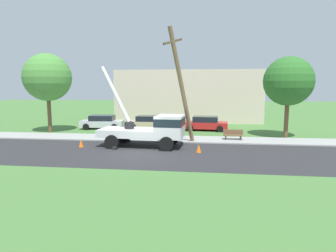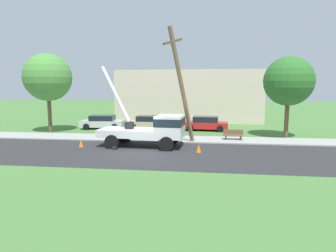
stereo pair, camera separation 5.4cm
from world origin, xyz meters
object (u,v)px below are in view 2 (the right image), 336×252
object	(u,v)px
parked_sedan_silver	(103,122)
parked_sedan_red	(206,123)
traffic_cone_behind	(81,143)
leaning_utility_pole	(182,86)
traffic_cone_ahead	(199,148)
parked_sedan_tan	(149,123)
roadside_tree_far	(48,78)
park_bench	(233,135)
roadside_tree_near	(289,81)
utility_truck	(153,128)

from	to	relation	value
parked_sedan_silver	parked_sedan_red	size ratio (longest dim) A/B	1.01
traffic_cone_behind	parked_sedan_silver	size ratio (longest dim) A/B	0.12
leaning_utility_pole	parked_sedan_silver	size ratio (longest dim) A/B	1.92
traffic_cone_ahead	parked_sedan_silver	world-z (taller)	parked_sedan_silver
parked_sedan_tan	roadside_tree_far	distance (m)	10.68
park_bench	parked_sedan_silver	bearing A→B (deg)	158.15
traffic_cone_ahead	parked_sedan_silver	size ratio (longest dim) A/B	0.12
traffic_cone_behind	roadside_tree_far	xyz separation A→B (m)	(-5.88, 6.31, 4.97)
traffic_cone_ahead	roadside_tree_near	distance (m)	10.83
parked_sedan_silver	parked_sedan_tan	size ratio (longest dim) A/B	1.03
parked_sedan_tan	parked_sedan_red	bearing A→B (deg)	0.32
parked_sedan_tan	traffic_cone_behind	bearing A→B (deg)	-109.68
leaning_utility_pole	parked_sedan_red	distance (m)	8.44
parked_sedan_tan	park_bench	bearing A→B (deg)	-33.71
parked_sedan_red	leaning_utility_pole	bearing A→B (deg)	-104.40
traffic_cone_ahead	roadside_tree_far	distance (m)	16.84
park_bench	roadside_tree_near	world-z (taller)	roadside_tree_near
traffic_cone_ahead	traffic_cone_behind	size ratio (longest dim) A/B	1.00
utility_truck	parked_sedan_silver	size ratio (longest dim) A/B	1.49
utility_truck	parked_sedan_red	distance (m)	9.41
park_bench	roadside_tree_near	size ratio (longest dim) A/B	0.23
traffic_cone_ahead	traffic_cone_behind	xyz separation A→B (m)	(-8.61, 0.68, 0.00)
traffic_cone_behind	utility_truck	bearing A→B (deg)	8.33
utility_truck	traffic_cone_behind	world-z (taller)	utility_truck
roadside_tree_far	parked_sedan_red	bearing A→B (deg)	11.33
parked_sedan_tan	roadside_tree_far	bearing A→B (deg)	-162.11
roadside_tree_far	roadside_tree_near	bearing A→B (deg)	-1.23
traffic_cone_behind	leaning_utility_pole	bearing A→B (deg)	15.43
utility_truck	parked_sedan_red	size ratio (longest dim) A/B	1.50
parked_sedan_red	roadside_tree_near	size ratio (longest dim) A/B	0.65
utility_truck	traffic_cone_behind	distance (m)	5.39
parked_sedan_silver	parked_sedan_tan	distance (m)	4.96
parked_sedan_red	roadside_tree_near	xyz separation A→B (m)	(6.87, -3.47, 4.12)
utility_truck	leaning_utility_pole	xyz separation A→B (m)	(2.00, 1.23, 3.07)
parked_sedan_tan	roadside_tree_near	distance (m)	13.74
parked_sedan_tan	park_bench	xyz separation A→B (m)	(8.01, -5.35, -0.25)
utility_truck	traffic_cone_ahead	size ratio (longest dim) A/B	12.04
leaning_utility_pole	parked_sedan_silver	xyz separation A→B (m)	(-8.85, 7.14, -3.77)
traffic_cone_behind	roadside_tree_far	bearing A→B (deg)	133.00
park_bench	leaning_utility_pole	bearing A→B (deg)	-154.72
parked_sedan_tan	leaning_utility_pole	bearing A→B (deg)	-61.88
parked_sedan_red	park_bench	size ratio (longest dim) A/B	2.82
parked_sedan_tan	roadside_tree_near	size ratio (longest dim) A/B	0.64
leaning_utility_pole	park_bench	distance (m)	6.07
leaning_utility_pole	park_bench	xyz separation A→B (m)	(4.12, 1.94, -4.02)
parked_sedan_tan	traffic_cone_ahead	bearing A→B (deg)	-62.03
traffic_cone_ahead	parked_sedan_tan	world-z (taller)	parked_sedan_tan
parked_sedan_silver	parked_sedan_tan	xyz separation A→B (m)	(4.96, 0.14, 0.00)
utility_truck	parked_sedan_red	world-z (taller)	utility_truck
park_bench	utility_truck	bearing A→B (deg)	-152.59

